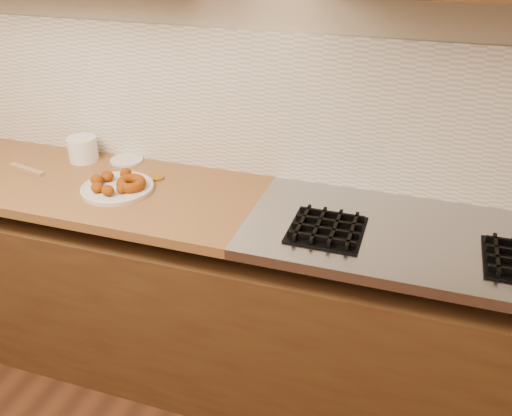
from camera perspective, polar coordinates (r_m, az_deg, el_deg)
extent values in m
cube|color=#C0AE96|center=(2.37, -9.71, 15.03)|extent=(4.00, 0.02, 2.70)
cube|color=#4C3317|center=(2.53, -11.12, -8.46)|extent=(3.60, 0.60, 0.77)
cube|color=brown|center=(2.64, -24.63, 3.43)|extent=(2.30, 0.62, 0.04)
cube|color=#9EA0A5|center=(2.00, 17.74, -3.27)|extent=(1.30, 0.62, 0.04)
cube|color=silver|center=(2.39, -9.55, 11.48)|extent=(3.60, 0.02, 0.60)
cube|color=black|center=(1.94, 7.45, -2.29)|extent=(0.26, 0.26, 0.01)
cube|color=black|center=(1.95, 4.88, -1.49)|extent=(0.01, 0.24, 0.02)
cube|color=black|center=(1.86, 6.90, -3.26)|extent=(0.24, 0.01, 0.02)
cube|color=black|center=(1.94, 6.61, -1.77)|extent=(0.01, 0.24, 0.02)
cube|color=black|center=(1.91, 7.29, -2.35)|extent=(0.24, 0.01, 0.02)
cube|color=black|center=(1.93, 8.35, -2.05)|extent=(0.01, 0.24, 0.02)
cube|color=black|center=(1.96, 7.65, -1.49)|extent=(0.24, 0.01, 0.02)
cube|color=black|center=(1.92, 10.10, -2.33)|extent=(0.01, 0.24, 0.02)
cube|color=black|center=(2.01, 8.00, -0.67)|extent=(0.24, 0.01, 0.02)
cube|color=black|center=(1.93, 23.98, -4.43)|extent=(0.01, 0.24, 0.02)
cylinder|color=beige|center=(2.27, -14.36, 2.04)|extent=(0.29, 0.29, 0.02)
torus|color=#873B09|center=(2.23, -13.02, 2.56)|extent=(0.17, 0.17, 0.05)
ellipsoid|color=#873B09|center=(2.32, -15.40, 3.27)|extent=(0.08, 0.08, 0.04)
ellipsoid|color=#873B09|center=(2.30, -16.44, 2.88)|extent=(0.07, 0.07, 0.04)
ellipsoid|color=#873B09|center=(2.23, -16.36, 2.10)|extent=(0.07, 0.08, 0.04)
ellipsoid|color=#873B09|center=(2.19, -15.34, 1.80)|extent=(0.07, 0.07, 0.04)
ellipsoid|color=#873B09|center=(2.32, -13.55, 3.56)|extent=(0.06, 0.06, 0.05)
ellipsoid|color=#873B09|center=(2.20, -14.01, 1.97)|extent=(0.05, 0.06, 0.03)
cylinder|color=white|center=(2.58, -17.77, 5.93)|extent=(0.14, 0.14, 0.11)
cylinder|color=silver|center=(2.54, -13.45, 4.93)|extent=(0.19, 0.19, 0.01)
cylinder|color=#B47F26|center=(2.33, -10.41, 3.16)|extent=(0.07, 0.07, 0.01)
cube|color=#9F7A53|center=(2.57, -23.01, 3.76)|extent=(0.20, 0.07, 0.02)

